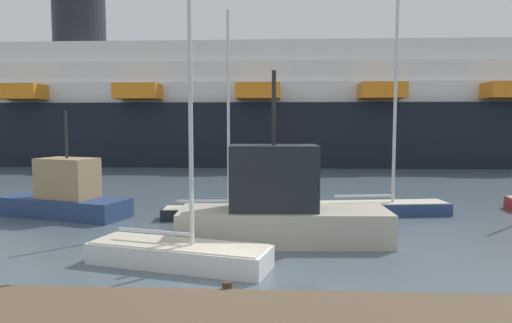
# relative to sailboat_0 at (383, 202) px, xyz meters

# --- Properties ---
(ground_plane) EXTENTS (600.00, 600.00, 0.00)m
(ground_plane) POSITION_rel_sailboat_0_xyz_m (-6.24, -9.65, -0.61)
(ground_plane) COLOR #4C5B66
(dock_pier) EXTENTS (21.10, 2.30, 0.79)m
(dock_pier) POSITION_rel_sailboat_0_xyz_m (-6.24, -13.16, -0.28)
(dock_pier) COLOR brown
(dock_pier) RESTS_ON ground_plane
(sailboat_0) EXTENTS (6.56, 2.31, 12.67)m
(sailboat_0) POSITION_rel_sailboat_0_xyz_m (0.00, 0.00, 0.00)
(sailboat_0) COLOR navy
(sailboat_0) RESTS_ON ground_plane
(sailboat_1) EXTENTS (5.99, 3.05, 8.66)m
(sailboat_1) POSITION_rel_sailboat_0_xyz_m (-8.16, -8.42, -0.16)
(sailboat_1) COLOR white
(sailboat_1) RESTS_ON ground_plane
(sailboat_2) EXTENTS (5.37, 1.52, 9.49)m
(sailboat_2) POSITION_rel_sailboat_0_xyz_m (-7.78, -1.44, -0.14)
(sailboat_2) COLOR black
(sailboat_2) RESTS_ON ground_plane
(fishing_boat_0) EXTENTS (7.88, 2.83, 6.37)m
(fishing_boat_0) POSITION_rel_sailboat_0_xyz_m (-5.01, -5.41, 0.71)
(fishing_boat_0) COLOR #BCB29E
(fishing_boat_0) RESTS_ON ground_plane
(fishing_boat_2) EXTENTS (6.81, 3.93, 5.05)m
(fishing_boat_2) POSITION_rel_sailboat_0_xyz_m (-15.25, -1.17, 0.40)
(fishing_boat_2) COLOR navy
(fishing_boat_2) RESTS_ON ground_plane
(cruise_ship) EXTENTS (117.15, 18.58, 18.62)m
(cruise_ship) POSITION_rel_sailboat_0_xyz_m (-7.30, 30.65, 5.28)
(cruise_ship) COLOR black
(cruise_ship) RESTS_ON ground_plane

